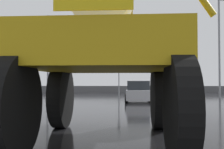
# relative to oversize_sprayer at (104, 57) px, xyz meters

# --- Properties ---
(ground_plane) EXTENTS (120.00, 120.00, 0.00)m
(ground_plane) POSITION_rel_oversize_sprayer_xyz_m (0.52, 11.41, -2.07)
(ground_plane) COLOR black
(oversize_sprayer) EXTENTS (4.31, 5.51, 4.29)m
(oversize_sprayer) POSITION_rel_oversize_sprayer_xyz_m (0.00, 0.00, 0.00)
(oversize_sprayer) COLOR black
(oversize_sprayer) RESTS_ON ground
(sedan_ahead) EXTENTS (1.99, 4.15, 1.52)m
(sedan_ahead) POSITION_rel_oversize_sprayer_xyz_m (1.52, 13.15, -1.35)
(sedan_ahead) COLOR #B7B7BF
(sedan_ahead) RESTS_ON ground
(traffic_signal_far_left) EXTENTS (0.24, 0.55, 3.72)m
(traffic_signal_far_left) POSITION_rel_oversize_sprayer_xyz_m (-0.07, 21.41, 0.65)
(traffic_signal_far_left) COLOR gray
(traffic_signal_far_left) RESTS_ON ground
(traffic_signal_far_right) EXTENTS (0.24, 0.55, 3.79)m
(traffic_signal_far_right) POSITION_rel_oversize_sprayer_xyz_m (-6.02, 21.41, 0.70)
(traffic_signal_far_right) COLOR gray
(traffic_signal_far_right) RESTS_ON ground
(streetlight_far_left) EXTENTS (1.90, 0.24, 8.03)m
(streetlight_far_left) POSITION_rel_oversize_sprayer_xyz_m (-6.89, 19.31, 2.40)
(streetlight_far_left) COLOR gray
(streetlight_far_left) RESTS_ON ground
(streetlight_far_right) EXTENTS (2.14, 0.24, 9.22)m
(streetlight_far_right) POSITION_rel_oversize_sprayer_xyz_m (9.43, 18.43, 3.03)
(streetlight_far_right) COLOR gray
(streetlight_far_right) RESTS_ON ground
(roadside_barrier) EXTENTS (29.66, 0.24, 0.90)m
(roadside_barrier) POSITION_rel_oversize_sprayer_xyz_m (0.52, 29.47, -1.62)
(roadside_barrier) COLOR #59595B
(roadside_barrier) RESTS_ON ground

